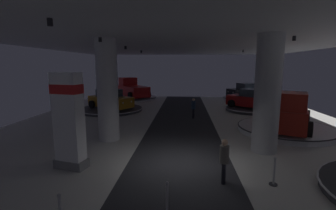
{
  "coord_description": "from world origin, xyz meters",
  "views": [
    {
      "loc": [
        0.19,
        -9.56,
        4.07
      ],
      "look_at": [
        -0.98,
        6.52,
        1.4
      ],
      "focal_mm": 25.48,
      "sensor_mm": 36.0,
      "label": 1
    }
  ],
  "objects_px": {
    "column_left": "(107,90)",
    "display_platform_far_right": "(251,109)",
    "display_platform_deep_right": "(245,99)",
    "display_platform_far_left": "(111,109)",
    "brand_sign_pylon": "(69,120)",
    "pickup_truck_mid_right": "(287,113)",
    "display_platform_mid_right": "(285,129)",
    "display_car_far_right": "(252,99)",
    "visitor_walking_far": "(224,158)",
    "column_right": "(267,94)",
    "visitor_walking_near": "(193,107)",
    "pickup_truck_deep_left": "(132,89)",
    "display_platform_deep_left": "(133,98)",
    "display_car_far_left": "(110,100)",
    "display_car_deep_right": "(246,91)"
  },
  "relations": [
    {
      "from": "pickup_truck_deep_left",
      "to": "visitor_walking_far",
      "type": "bearing_deg",
      "value": -69.44
    },
    {
      "from": "display_car_deep_right",
      "to": "column_left",
      "type": "bearing_deg",
      "value": -125.11
    },
    {
      "from": "display_car_far_right",
      "to": "display_car_far_left",
      "type": "distance_m",
      "value": 12.81
    },
    {
      "from": "display_platform_far_left",
      "to": "display_car_far_left",
      "type": "relative_size",
      "value": 1.26
    },
    {
      "from": "brand_sign_pylon",
      "to": "visitor_walking_near",
      "type": "height_order",
      "value": "brand_sign_pylon"
    },
    {
      "from": "display_car_far_right",
      "to": "display_platform_mid_right",
      "type": "distance_m",
      "value": 7.1
    },
    {
      "from": "pickup_truck_mid_right",
      "to": "brand_sign_pylon",
      "type": "bearing_deg",
      "value": -151.85
    },
    {
      "from": "display_platform_far_right",
      "to": "display_platform_mid_right",
      "type": "relative_size",
      "value": 0.79
    },
    {
      "from": "display_car_far_left",
      "to": "visitor_walking_far",
      "type": "distance_m",
      "value": 15.4
    },
    {
      "from": "display_platform_deep_left",
      "to": "display_platform_far_right",
      "type": "bearing_deg",
      "value": -29.61
    },
    {
      "from": "brand_sign_pylon",
      "to": "visitor_walking_far",
      "type": "distance_m",
      "value": 6.07
    },
    {
      "from": "brand_sign_pylon",
      "to": "display_car_far_right",
      "type": "bearing_deg",
      "value": 50.99
    },
    {
      "from": "column_left",
      "to": "display_platform_far_right",
      "type": "relative_size",
      "value": 1.22
    },
    {
      "from": "pickup_truck_deep_left",
      "to": "display_car_deep_right",
      "type": "bearing_deg",
      "value": -2.09
    },
    {
      "from": "column_right",
      "to": "display_platform_far_right",
      "type": "distance_m",
      "value": 11.08
    },
    {
      "from": "column_right",
      "to": "display_platform_far_left",
      "type": "height_order",
      "value": "column_right"
    },
    {
      "from": "display_platform_deep_right",
      "to": "column_left",
      "type": "bearing_deg",
      "value": -125.07
    },
    {
      "from": "brand_sign_pylon",
      "to": "visitor_walking_far",
      "type": "xyz_separation_m",
      "value": [
        5.91,
        -0.87,
        -1.07
      ]
    },
    {
      "from": "display_platform_far_left",
      "to": "display_car_deep_right",
      "type": "bearing_deg",
      "value": 28.83
    },
    {
      "from": "pickup_truck_mid_right",
      "to": "display_platform_deep_left",
      "type": "relative_size",
      "value": 1.0
    },
    {
      "from": "display_platform_deep_left",
      "to": "display_platform_deep_right",
      "type": "relative_size",
      "value": 1.09
    },
    {
      "from": "column_left",
      "to": "visitor_walking_near",
      "type": "relative_size",
      "value": 3.46
    },
    {
      "from": "display_platform_mid_right",
      "to": "visitor_walking_near",
      "type": "bearing_deg",
      "value": 147.57
    },
    {
      "from": "column_right",
      "to": "display_platform_deep_left",
      "type": "xyz_separation_m",
      "value": [
        -10.2,
        17.59,
        -2.6
      ]
    },
    {
      "from": "pickup_truck_deep_left",
      "to": "display_platform_mid_right",
      "type": "bearing_deg",
      "value": -48.34
    },
    {
      "from": "display_platform_far_right",
      "to": "display_platform_deep_left",
      "type": "xyz_separation_m",
      "value": [
        -12.38,
        7.04,
        -0.01
      ]
    },
    {
      "from": "visitor_walking_far",
      "to": "display_platform_far_left",
      "type": "bearing_deg",
      "value": 121.87
    },
    {
      "from": "display_platform_far_right",
      "to": "pickup_truck_deep_left",
      "type": "relative_size",
      "value": 0.81
    },
    {
      "from": "column_right",
      "to": "visitor_walking_near",
      "type": "distance_m",
      "value": 7.9
    },
    {
      "from": "column_left",
      "to": "display_car_far_left",
      "type": "bearing_deg",
      "value": 106.99
    },
    {
      "from": "brand_sign_pylon",
      "to": "display_car_far_left",
      "type": "height_order",
      "value": "brand_sign_pylon"
    },
    {
      "from": "display_platform_deep_right",
      "to": "display_car_far_left",
      "type": "relative_size",
      "value": 1.15
    },
    {
      "from": "brand_sign_pylon",
      "to": "display_platform_far_right",
      "type": "height_order",
      "value": "brand_sign_pylon"
    },
    {
      "from": "column_left",
      "to": "display_car_far_right",
      "type": "height_order",
      "value": "column_left"
    },
    {
      "from": "column_right",
      "to": "brand_sign_pylon",
      "type": "xyz_separation_m",
      "value": [
        -8.34,
        -2.49,
        -0.77
      ]
    },
    {
      "from": "display_platform_deep_left",
      "to": "brand_sign_pylon",
      "type": "bearing_deg",
      "value": -84.71
    },
    {
      "from": "display_platform_deep_right",
      "to": "display_platform_far_left",
      "type": "height_order",
      "value": "display_platform_deep_right"
    },
    {
      "from": "column_left",
      "to": "display_platform_far_right",
      "type": "height_order",
      "value": "column_left"
    },
    {
      "from": "column_left",
      "to": "display_platform_far_left",
      "type": "xyz_separation_m",
      "value": [
        -2.57,
        8.47,
        -2.61
      ]
    },
    {
      "from": "brand_sign_pylon",
      "to": "pickup_truck_deep_left",
      "type": "relative_size",
      "value": 0.69
    },
    {
      "from": "column_left",
      "to": "display_platform_mid_right",
      "type": "bearing_deg",
      "value": 12.21
    },
    {
      "from": "display_platform_mid_right",
      "to": "display_platform_far_left",
      "type": "bearing_deg",
      "value": 154.35
    },
    {
      "from": "display_platform_deep_left",
      "to": "visitor_walking_far",
      "type": "bearing_deg",
      "value": -69.65
    },
    {
      "from": "display_platform_deep_right",
      "to": "visitor_walking_far",
      "type": "distance_m",
      "value": 21.49
    },
    {
      "from": "brand_sign_pylon",
      "to": "pickup_truck_mid_right",
      "type": "xyz_separation_m",
      "value": [
        10.61,
        5.68,
        -0.69
      ]
    },
    {
      "from": "display_car_far_right",
      "to": "visitor_walking_near",
      "type": "distance_m",
      "value": 6.42
    },
    {
      "from": "display_platform_far_right",
      "to": "visitor_walking_far",
      "type": "xyz_separation_m",
      "value": [
        -4.62,
        -13.91,
        0.75
      ]
    },
    {
      "from": "column_left",
      "to": "brand_sign_pylon",
      "type": "height_order",
      "value": "column_left"
    },
    {
      "from": "display_platform_far_right",
      "to": "display_car_deep_right",
      "type": "relative_size",
      "value": 0.99
    },
    {
      "from": "column_left",
      "to": "display_platform_mid_right",
      "type": "height_order",
      "value": "column_left"
    }
  ]
}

